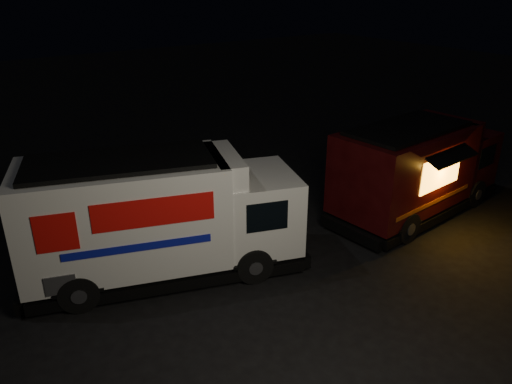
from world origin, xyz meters
name	(u,v)px	position (x,y,z in m)	size (l,w,h in m)	color
ground	(253,300)	(0.00, 0.00, 0.00)	(80.00, 80.00, 0.00)	black
white_truck	(164,216)	(-1.04, 2.20, 1.53)	(6.76, 2.30, 3.06)	silver
red_truck	(419,168)	(6.75, 0.98, 1.44)	(6.19, 2.28, 2.88)	#390A0B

